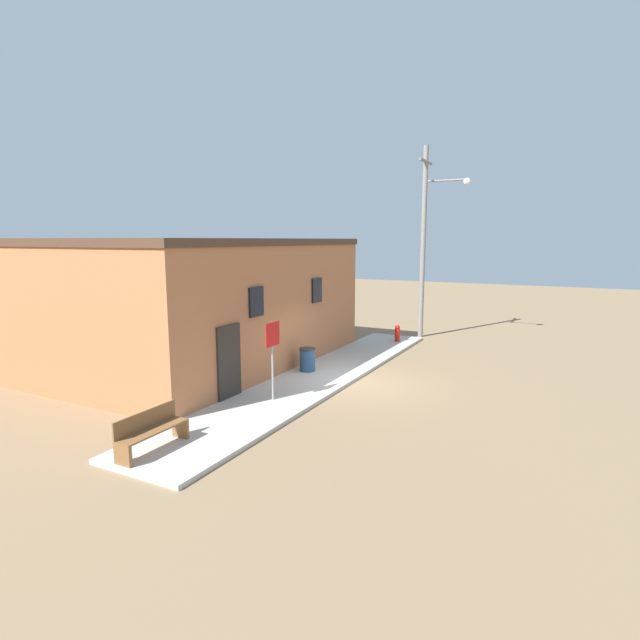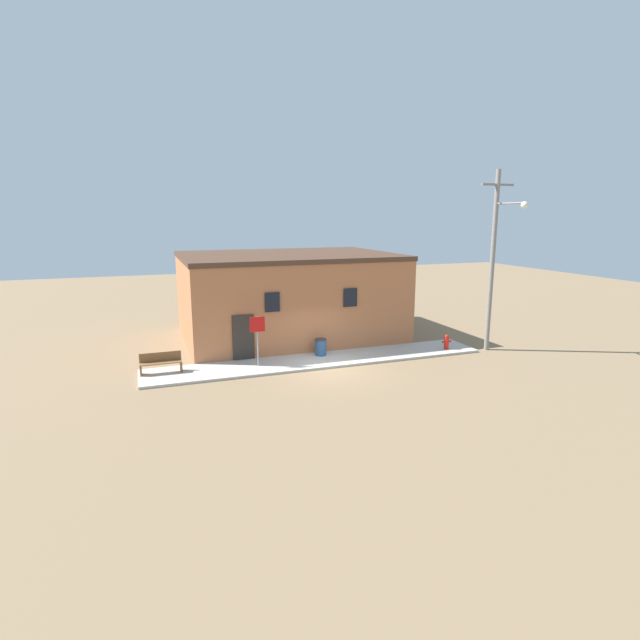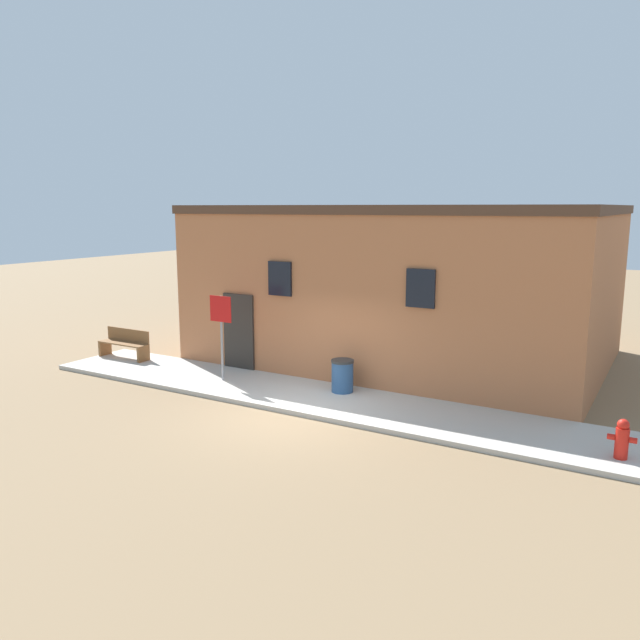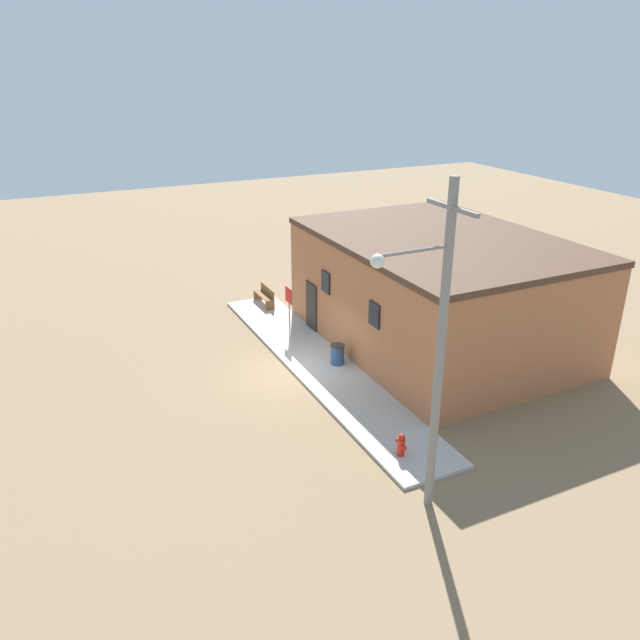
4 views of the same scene
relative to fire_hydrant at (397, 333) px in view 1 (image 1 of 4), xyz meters
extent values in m
plane|color=#846B4C|center=(-6.55, -0.75, -0.48)|extent=(80.00, 80.00, 0.00)
cube|color=#BCB7AD|center=(-6.55, 0.46, -0.42)|extent=(15.84, 2.43, 0.11)
cube|color=#B26B42|center=(-6.49, 5.76, 1.71)|extent=(11.19, 8.18, 4.37)
cube|color=#4C3323|center=(-6.49, 5.76, 4.01)|extent=(11.29, 8.28, 0.24)
cube|color=black|center=(-8.44, 1.64, 2.23)|extent=(0.70, 0.08, 0.90)
cube|color=black|center=(-4.53, 1.64, 2.23)|extent=(0.70, 0.08, 0.90)
cube|color=#2D2823|center=(-9.84, 1.64, 0.62)|extent=(1.00, 0.08, 2.20)
cylinder|color=red|center=(0.00, 0.00, -0.08)|extent=(0.23, 0.23, 0.57)
sphere|color=red|center=(0.00, 0.00, 0.27)|extent=(0.21, 0.21, 0.21)
cylinder|color=red|center=(-0.18, 0.00, 0.01)|extent=(0.13, 0.11, 0.11)
cylinder|color=red|center=(0.18, 0.00, 0.01)|extent=(0.13, 0.11, 0.11)
cylinder|color=gray|center=(-9.45, 0.43, 0.74)|extent=(0.06, 0.06, 2.21)
cube|color=red|center=(-9.45, 0.41, 1.52)|extent=(0.67, 0.02, 0.67)
cube|color=brown|center=(-14.35, 0.81, -0.15)|extent=(0.08, 0.44, 0.43)
cube|color=brown|center=(-12.72, 0.81, -0.15)|extent=(0.08, 0.44, 0.43)
cube|color=brown|center=(-13.53, 0.81, 0.08)|extent=(1.70, 0.44, 0.04)
cube|color=brown|center=(-13.53, 1.01, 0.30)|extent=(1.70, 0.04, 0.39)
cylinder|color=#2D517F|center=(-6.27, 1.09, 0.00)|extent=(0.53, 0.53, 0.74)
cylinder|color=#2D2D2D|center=(-6.27, 1.09, 0.40)|extent=(0.56, 0.56, 0.06)
cylinder|color=gray|center=(2.07, -0.44, 3.90)|extent=(0.23, 0.23, 8.75)
cylinder|color=gray|center=(2.07, -1.38, 6.70)|extent=(0.08, 1.87, 0.08)
sphere|color=silver|center=(2.07, -2.31, 6.60)|extent=(0.32, 0.32, 0.32)
cube|color=gray|center=(2.07, -0.44, 7.58)|extent=(1.80, 0.10, 0.10)
camera|label=1|loc=(-20.82, -7.00, 4.09)|focal=28.00mm
camera|label=2|loc=(-14.14, -20.40, 6.15)|focal=28.00mm
camera|label=3|loc=(0.70, -11.84, 4.08)|focal=35.00mm
camera|label=4|loc=(13.09, -8.99, 10.59)|focal=35.00mm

